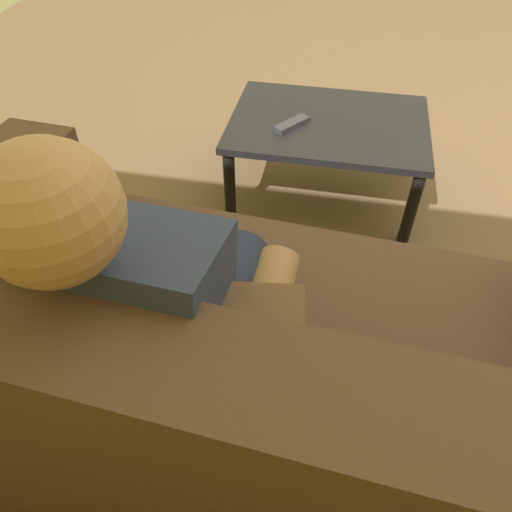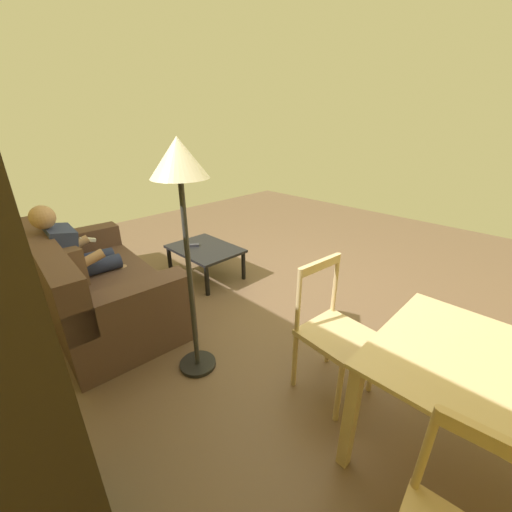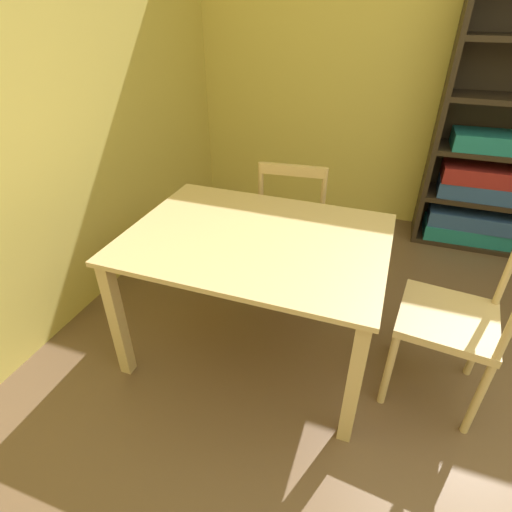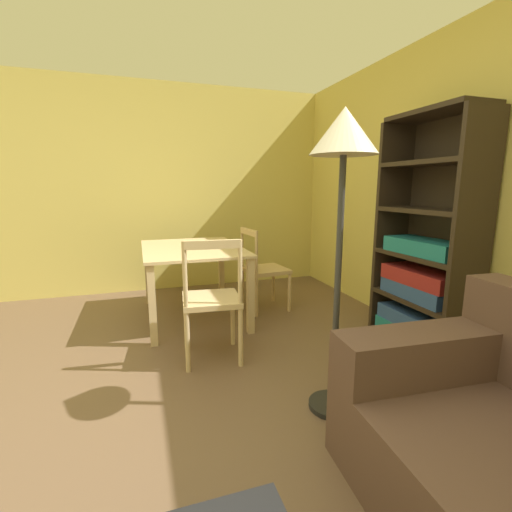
{
  "view_description": "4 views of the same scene",
  "coord_description": "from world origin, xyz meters",
  "views": [
    {
      "loc": [
        1.06,
        2.14,
        1.42
      ],
      "look_at": [
        1.2,
        1.41,
        0.69
      ],
      "focal_mm": 34.17,
      "sensor_mm": 36.0,
      "label": 1
    },
    {
      "loc": [
        -1.77,
        2.26,
        1.78
      ],
      "look_at": [
        -0.34,
        0.81,
        0.9
      ],
      "focal_mm": 22.03,
      "sensor_mm": 36.0,
      "label": 2
    },
    {
      "loc": [
        -1.3,
        -0.95,
        1.7
      ],
      "look_at": [
        -1.88,
        0.66,
        0.6
      ],
      "focal_mm": 28.39,
      "sensor_mm": 36.0,
      "label": 3
    },
    {
      "loc": [
        1.6,
        0.17,
        1.29
      ],
      "look_at": [
        -0.34,
        0.81,
        0.9
      ],
      "focal_mm": 25.0,
      "sensor_mm": 36.0,
      "label": 4
    }
  ],
  "objects": [
    {
      "name": "dining_chair_facing_couch",
      "position": [
        -0.92,
        0.66,
        0.47
      ],
      "size": [
        0.46,
        0.46,
        0.94
      ],
      "color": "#D1B27F",
      "rests_on": "ground_plane"
    },
    {
      "name": "dining_table",
      "position": [
        -1.88,
        0.66,
        0.61
      ],
      "size": [
        1.26,
        0.94,
        0.72
      ],
      "color": "#D1B27F",
      "rests_on": "ground_plane"
    },
    {
      "name": "bookshelf",
      "position": [
        -0.64,
        2.36,
        0.71
      ],
      "size": [
        0.85,
        0.36,
        1.86
      ],
      "color": "#2D2319",
      "rests_on": "ground_plane"
    },
    {
      "name": "dining_chair_near_wall",
      "position": [
        -1.87,
        1.4,
        0.44
      ],
      "size": [
        0.46,
        0.46,
        0.88
      ],
      "color": "tan",
      "rests_on": "ground_plane"
    }
  ]
}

